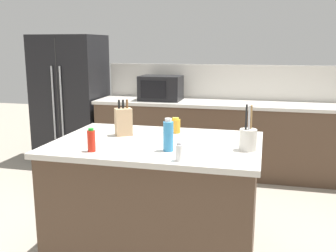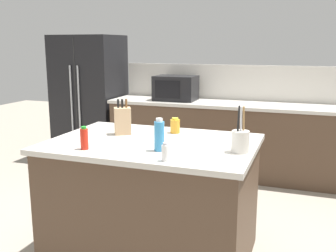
{
  "view_description": "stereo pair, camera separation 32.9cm",
  "coord_description": "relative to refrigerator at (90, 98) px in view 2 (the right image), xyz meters",
  "views": [
    {
      "loc": [
        0.78,
        -2.78,
        1.66
      ],
      "look_at": [
        0.0,
        0.35,
        0.99
      ],
      "focal_mm": 42.0,
      "sensor_mm": 36.0,
      "label": 1
    },
    {
      "loc": [
        1.09,
        -2.69,
        1.66
      ],
      "look_at": [
        0.0,
        0.35,
        0.99
      ],
      "focal_mm": 42.0,
      "sensor_mm": 36.0,
      "label": 2
    }
  ],
  "objects": [
    {
      "name": "back_counter_run",
      "position": [
        2.19,
        -0.05,
        -0.42
      ],
      "size": [
        3.4,
        0.66,
        0.94
      ],
      "color": "#4C3828",
      "rests_on": "ground_plane"
    },
    {
      "name": "wall_backsplash",
      "position": [
        2.19,
        0.27,
        0.27
      ],
      "size": [
        3.36,
        0.03,
        0.46
      ],
      "primitive_type": "cube",
      "color": "beige",
      "rests_on": "back_counter_run"
    },
    {
      "name": "kitchen_island",
      "position": [
        1.89,
        -2.25,
        -0.42
      ],
      "size": [
        1.55,
        1.09,
        0.94
      ],
      "color": "#4C3828",
      "rests_on": "ground_plane"
    },
    {
      "name": "refrigerator",
      "position": [
        0.0,
        0.0,
        0.0
      ],
      "size": [
        0.9,
        0.75,
        1.79
      ],
      "color": "black",
      "rests_on": "ground_plane"
    },
    {
      "name": "microwave",
      "position": [
        1.33,
        -0.05,
        0.21
      ],
      "size": [
        0.54,
        0.39,
        0.32
      ],
      "color": "black",
      "rests_on": "back_counter_run"
    },
    {
      "name": "knife_block",
      "position": [
        1.57,
        -2.11,
        0.16
      ],
      "size": [
        0.16,
        0.15,
        0.29
      ],
      "rotation": [
        0.0,
        0.0,
        0.55
      ],
      "color": "tan",
      "rests_on": "kitchen_island"
    },
    {
      "name": "utensil_crock",
      "position": [
        2.57,
        -2.34,
        0.13
      ],
      "size": [
        0.12,
        0.12,
        0.32
      ],
      "color": "beige",
      "rests_on": "kitchen_island"
    },
    {
      "name": "hot_sauce_bottle",
      "position": [
        1.53,
        -2.63,
        0.12
      ],
      "size": [
        0.06,
        0.06,
        0.16
      ],
      "color": "red",
      "rests_on": "kitchen_island"
    },
    {
      "name": "dish_soap_bottle",
      "position": [
        2.04,
        -2.49,
        0.15
      ],
      "size": [
        0.07,
        0.07,
        0.23
      ],
      "color": "#3384BC",
      "rests_on": "kitchen_island"
    },
    {
      "name": "honey_jar",
      "position": [
        1.96,
        -1.92,
        0.1
      ],
      "size": [
        0.08,
        0.08,
        0.13
      ],
      "color": "gold",
      "rests_on": "kitchen_island"
    },
    {
      "name": "salt_shaker",
      "position": [
        2.16,
        -2.7,
        0.1
      ],
      "size": [
        0.05,
        0.05,
        0.12
      ],
      "color": "silver",
      "rests_on": "kitchen_island"
    }
  ]
}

